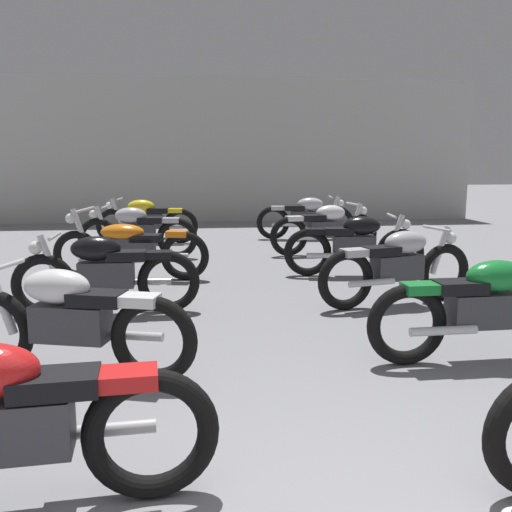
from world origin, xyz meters
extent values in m
cube|color=#B2B2AD|center=(0.00, 12.99, 1.80)|extent=(13.19, 0.24, 3.60)
torus|color=black|center=(-0.93, 0.96, 0.34)|extent=(0.68, 0.16, 0.67)
cube|color=#38383D|center=(-1.57, 0.91, 0.44)|extent=(0.59, 0.29, 0.28)
cube|color=black|center=(-1.35, 0.93, 0.64)|extent=(0.42, 0.27, 0.10)
cube|color=red|center=(-1.03, 0.95, 0.64)|extent=(0.30, 0.22, 0.08)
cylinder|color=silver|center=(-1.19, 1.07, 0.32)|extent=(0.55, 0.11, 0.07)
torus|color=black|center=(-1.01, 2.42, 0.34)|extent=(0.67, 0.29, 0.67)
cylinder|color=silver|center=(-2.18, 2.75, 0.59)|extent=(0.25, 0.13, 0.56)
cube|color=#38383D|center=(-1.64, 2.60, 0.44)|extent=(0.62, 0.39, 0.28)
ellipsoid|color=white|center=(-1.73, 2.62, 0.72)|extent=(0.58, 0.41, 0.26)
cube|color=black|center=(-1.42, 2.54, 0.64)|extent=(0.45, 0.34, 0.10)
cube|color=white|center=(-1.11, 2.45, 0.64)|extent=(0.32, 0.27, 0.08)
cylinder|color=silver|center=(-2.13, 2.73, 0.85)|extent=(0.17, 0.47, 0.04)
cylinder|color=silver|center=(-1.22, 2.61, 0.32)|extent=(0.55, 0.22, 0.07)
torus|color=black|center=(-2.28, 4.37, 0.34)|extent=(0.67, 0.12, 0.67)
torus|color=black|center=(-0.98, 4.38, 0.34)|extent=(0.67, 0.12, 0.67)
cylinder|color=silver|center=(-2.20, 4.37, 0.59)|extent=(0.24, 0.07, 0.56)
cube|color=#38383D|center=(-1.63, 4.38, 0.44)|extent=(0.57, 0.25, 0.28)
ellipsoid|color=black|center=(-1.73, 4.38, 0.72)|extent=(0.52, 0.29, 0.26)
cube|color=black|center=(-1.41, 4.38, 0.64)|extent=(0.40, 0.24, 0.10)
cube|color=black|center=(-1.08, 4.38, 0.64)|extent=(0.28, 0.20, 0.08)
cylinder|color=silver|center=(-2.14, 4.37, 0.85)|extent=(0.04, 0.48, 0.04)
sphere|color=white|center=(-2.34, 4.37, 0.73)|extent=(0.14, 0.14, 0.14)
cylinder|color=silver|center=(-1.23, 4.51, 0.32)|extent=(0.55, 0.08, 0.07)
torus|color=black|center=(-2.31, 6.25, 0.34)|extent=(0.68, 0.22, 0.67)
torus|color=black|center=(-0.83, 5.99, 0.34)|extent=(0.68, 0.22, 0.67)
cylinder|color=silver|center=(-2.23, 6.24, 0.65)|extent=(0.28, 0.12, 0.66)
cube|color=#38383D|center=(-1.57, 6.12, 0.44)|extent=(0.69, 0.35, 0.28)
ellipsoid|color=orange|center=(-1.67, 6.14, 0.66)|extent=(0.65, 0.42, 0.22)
cube|color=black|center=(-1.35, 6.09, 0.57)|extent=(0.44, 0.31, 0.10)
cube|color=orange|center=(-0.93, 6.01, 0.64)|extent=(0.31, 0.25, 0.08)
cylinder|color=silver|center=(-2.17, 6.23, 0.96)|extent=(0.15, 0.68, 0.04)
sphere|color=white|center=(-2.37, 6.27, 0.84)|extent=(0.14, 0.14, 0.14)
cylinder|color=silver|center=(-1.05, 6.16, 0.32)|extent=(0.55, 0.16, 0.07)
torus|color=black|center=(-2.27, 7.81, 0.34)|extent=(0.68, 0.18, 0.67)
torus|color=black|center=(-0.97, 7.68, 0.34)|extent=(0.68, 0.18, 0.67)
cylinder|color=silver|center=(-2.19, 7.80, 0.59)|extent=(0.25, 0.09, 0.56)
cube|color=#38383D|center=(-1.62, 7.74, 0.44)|extent=(0.59, 0.30, 0.28)
ellipsoid|color=#B7B7BC|center=(-1.72, 7.75, 0.72)|extent=(0.55, 0.33, 0.26)
cube|color=black|center=(-1.40, 7.72, 0.64)|extent=(0.42, 0.28, 0.10)
cube|color=#B7B7BC|center=(-1.07, 7.69, 0.64)|extent=(0.30, 0.23, 0.08)
cylinder|color=silver|center=(-2.13, 7.80, 0.85)|extent=(0.08, 0.48, 0.04)
sphere|color=white|center=(-2.33, 7.82, 0.73)|extent=(0.14, 0.14, 0.14)
cylinder|color=silver|center=(-1.21, 7.83, 0.32)|extent=(0.55, 0.13, 0.07)
torus|color=black|center=(-2.24, 9.45, 0.34)|extent=(0.68, 0.17, 0.67)
torus|color=black|center=(-0.95, 9.34, 0.34)|extent=(0.68, 0.17, 0.67)
cylinder|color=silver|center=(-2.16, 9.45, 0.59)|extent=(0.25, 0.09, 0.56)
cube|color=#38383D|center=(-1.60, 9.40, 0.44)|extent=(0.59, 0.29, 0.28)
ellipsoid|color=yellow|center=(-1.70, 9.40, 0.72)|extent=(0.54, 0.33, 0.26)
cube|color=black|center=(-1.38, 9.38, 0.64)|extent=(0.42, 0.27, 0.10)
cube|color=yellow|center=(-1.05, 9.35, 0.64)|extent=(0.30, 0.22, 0.08)
cylinder|color=silver|center=(-2.10, 9.44, 0.85)|extent=(0.08, 0.48, 0.04)
sphere|color=white|center=(-2.30, 9.46, 0.73)|extent=(0.14, 0.14, 0.14)
cylinder|color=silver|center=(-1.19, 9.49, 0.32)|extent=(0.55, 0.12, 0.07)
torus|color=black|center=(0.99, 2.58, 0.34)|extent=(0.67, 0.13, 0.67)
cube|color=#38383D|center=(1.64, 2.60, 0.44)|extent=(0.58, 0.26, 0.28)
ellipsoid|color=#197F33|center=(1.74, 2.60, 0.72)|extent=(0.53, 0.29, 0.26)
cube|color=black|center=(1.42, 2.60, 0.64)|extent=(0.41, 0.25, 0.10)
cube|color=#197F33|center=(1.09, 2.59, 0.64)|extent=(0.29, 0.21, 0.08)
cylinder|color=silver|center=(1.25, 2.46, 0.32)|extent=(0.55, 0.09, 0.07)
torus|color=black|center=(2.21, 4.57, 0.34)|extent=(0.68, 0.26, 0.67)
torus|color=black|center=(0.94, 4.27, 0.34)|extent=(0.68, 0.26, 0.67)
cylinder|color=silver|center=(2.13, 4.55, 0.59)|extent=(0.25, 0.12, 0.56)
cube|color=#38383D|center=(1.58, 4.42, 0.44)|extent=(0.61, 0.37, 0.28)
ellipsoid|color=#B7B7BC|center=(1.67, 4.44, 0.72)|extent=(0.57, 0.39, 0.26)
cube|color=black|center=(1.36, 4.37, 0.64)|extent=(0.44, 0.33, 0.10)
cube|color=#B7B7BC|center=(1.04, 4.29, 0.64)|extent=(0.32, 0.26, 0.08)
cylinder|color=silver|center=(2.07, 4.54, 0.85)|extent=(0.15, 0.48, 0.04)
sphere|color=white|center=(2.27, 4.58, 0.73)|extent=(0.14, 0.14, 0.14)
cylinder|color=silver|center=(1.22, 4.20, 0.32)|extent=(0.55, 0.20, 0.07)
torus|color=black|center=(2.18, 5.92, 0.34)|extent=(0.68, 0.19, 0.67)
torus|color=black|center=(0.89, 6.07, 0.34)|extent=(0.68, 0.19, 0.67)
cylinder|color=silver|center=(2.10, 5.93, 0.59)|extent=(0.25, 0.10, 0.56)
cube|color=#38383D|center=(1.53, 6.00, 0.44)|extent=(0.60, 0.31, 0.28)
ellipsoid|color=black|center=(1.63, 5.99, 0.72)|extent=(0.55, 0.34, 0.26)
cube|color=black|center=(1.31, 6.02, 0.64)|extent=(0.43, 0.29, 0.10)
cube|color=black|center=(0.99, 6.06, 0.64)|extent=(0.30, 0.23, 0.08)
cylinder|color=silver|center=(2.04, 5.94, 0.85)|extent=(0.09, 0.48, 0.04)
sphere|color=white|center=(2.24, 5.91, 0.73)|extent=(0.14, 0.14, 0.14)
cylinder|color=silver|center=(1.12, 5.92, 0.32)|extent=(0.55, 0.13, 0.07)
torus|color=black|center=(2.18, 7.92, 0.34)|extent=(0.68, 0.22, 0.67)
torus|color=black|center=(0.90, 7.70, 0.34)|extent=(0.68, 0.22, 0.67)
cylinder|color=silver|center=(2.10, 7.91, 0.59)|extent=(0.25, 0.11, 0.56)
cube|color=#38383D|center=(1.54, 7.81, 0.44)|extent=(0.60, 0.33, 0.28)
ellipsoid|color=white|center=(1.64, 7.83, 0.72)|extent=(0.56, 0.36, 0.26)
cube|color=black|center=(1.32, 7.77, 0.64)|extent=(0.43, 0.30, 0.10)
cube|color=white|center=(0.99, 7.72, 0.64)|extent=(0.31, 0.24, 0.08)
cylinder|color=silver|center=(2.04, 7.90, 0.85)|extent=(0.12, 0.48, 0.04)
sphere|color=white|center=(2.24, 7.93, 0.73)|extent=(0.14, 0.14, 0.14)
cylinder|color=silver|center=(1.16, 7.62, 0.32)|extent=(0.55, 0.16, 0.07)
torus|color=black|center=(2.19, 9.52, 0.34)|extent=(0.68, 0.18, 0.67)
torus|color=black|center=(0.90, 9.66, 0.34)|extent=(0.68, 0.18, 0.67)
cylinder|color=silver|center=(2.11, 9.53, 0.59)|extent=(0.25, 0.10, 0.56)
cube|color=#38383D|center=(1.55, 9.59, 0.44)|extent=(0.60, 0.30, 0.28)
ellipsoid|color=#B7B7BC|center=(1.65, 9.58, 0.72)|extent=(0.55, 0.34, 0.26)
cube|color=black|center=(1.33, 9.62, 0.64)|extent=(0.42, 0.28, 0.10)
cube|color=#B7B7BC|center=(1.00, 9.65, 0.64)|extent=(0.30, 0.23, 0.08)
cylinder|color=silver|center=(2.05, 9.53, 0.85)|extent=(0.09, 0.48, 0.04)
sphere|color=white|center=(2.25, 9.51, 0.73)|extent=(0.14, 0.14, 0.14)
cylinder|color=silver|center=(1.13, 9.51, 0.32)|extent=(0.55, 0.13, 0.07)
camera|label=1|loc=(-0.70, -1.66, 1.68)|focal=39.84mm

